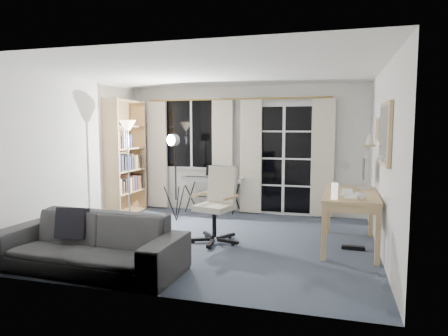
# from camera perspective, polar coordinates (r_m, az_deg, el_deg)

# --- Properties ---
(floor) EXTENTS (4.50, 4.00, 0.02)m
(floor) POSITION_cam_1_polar(r_m,az_deg,el_deg) (5.88, -1.48, -10.33)
(floor) COLOR #3B4656
(floor) RESTS_ON ground
(window) EXTENTS (1.20, 0.08, 1.40)m
(window) POSITION_cam_1_polar(r_m,az_deg,el_deg) (7.85, -4.61, 4.91)
(window) COLOR white
(window) RESTS_ON floor
(french_door) EXTENTS (1.32, 0.09, 2.11)m
(french_door) POSITION_cam_1_polar(r_m,az_deg,el_deg) (7.45, 8.53, 1.15)
(french_door) COLOR white
(french_door) RESTS_ON floor
(curtains) EXTENTS (3.60, 0.07, 2.13)m
(curtains) POSITION_cam_1_polar(r_m,az_deg,el_deg) (7.51, 1.72, 1.78)
(curtains) COLOR gold
(curtains) RESTS_ON floor
(bookshelf) EXTENTS (0.36, 1.00, 2.13)m
(bookshelf) POSITION_cam_1_polar(r_m,az_deg,el_deg) (7.62, -14.26, 1.03)
(bookshelf) COLOR tan
(bookshelf) RESTS_ON floor
(torchiere_lamp) EXTENTS (0.37, 0.37, 1.74)m
(torchiere_lamp) POSITION_cam_1_polar(r_m,az_deg,el_deg) (6.86, -13.57, 3.81)
(torchiere_lamp) COLOR #B2B2B7
(torchiere_lamp) RESTS_ON floor
(keyboard_piano) EXTENTS (1.17, 0.57, 0.84)m
(keyboard_piano) POSITION_cam_1_polar(r_m,az_deg,el_deg) (7.49, -1.62, -1.72)
(keyboard_piano) COLOR black
(keyboard_piano) RESTS_ON floor
(studio_light) EXTENTS (0.35, 0.35, 1.54)m
(studio_light) POSITION_cam_1_polar(r_m,az_deg,el_deg) (7.01, -7.20, 2.59)
(studio_light) COLOR black
(studio_light) RESTS_ON floor
(office_chair) EXTENTS (0.74, 0.74, 1.07)m
(office_chair) POSITION_cam_1_polar(r_m,az_deg,el_deg) (5.73, -0.76, -4.20)
(office_chair) COLOR black
(office_chair) RESTS_ON floor
(desk) EXTENTS (0.73, 1.41, 0.75)m
(desk) POSITION_cam_1_polar(r_m,az_deg,el_deg) (5.65, 17.62, -4.34)
(desk) COLOR tan
(desk) RESTS_ON floor
(monitor) EXTENTS (0.18, 0.54, 0.47)m
(monitor) POSITION_cam_1_polar(r_m,az_deg,el_deg) (6.06, 19.45, -0.14)
(monitor) COLOR silver
(monitor) RESTS_ON desk
(desk_clutter) EXTENTS (0.45, 0.85, 0.95)m
(desk_clutter) POSITION_cam_1_polar(r_m,az_deg,el_deg) (5.44, 16.98, -5.45)
(desk_clutter) COLOR white
(desk_clutter) RESTS_ON desk
(mug) EXTENTS (0.12, 0.10, 0.12)m
(mug) POSITION_cam_1_polar(r_m,az_deg,el_deg) (5.14, 18.98, -3.64)
(mug) COLOR silver
(mug) RESTS_ON desk
(wall_mirror) EXTENTS (0.04, 0.94, 0.74)m
(wall_mirror) POSITION_cam_1_polar(r_m,az_deg,el_deg) (5.08, 22.00, 4.54)
(wall_mirror) COLOR tan
(wall_mirror) RESTS_ON floor
(framed_print) EXTENTS (0.03, 0.42, 0.32)m
(framed_print) POSITION_cam_1_polar(r_m,az_deg,el_deg) (5.97, 21.14, 5.19)
(framed_print) COLOR tan
(framed_print) RESTS_ON floor
(wall_shelf) EXTENTS (0.16, 0.30, 0.18)m
(wall_shelf) POSITION_cam_1_polar(r_m,az_deg,el_deg) (6.47, 20.06, 3.55)
(wall_shelf) COLOR tan
(wall_shelf) RESTS_ON floor
(sofa) EXTENTS (2.19, 0.73, 0.85)m
(sofa) POSITION_cam_1_polar(r_m,az_deg,el_deg) (4.84, -18.77, -8.88)
(sofa) COLOR #28282A
(sofa) RESTS_ON floor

